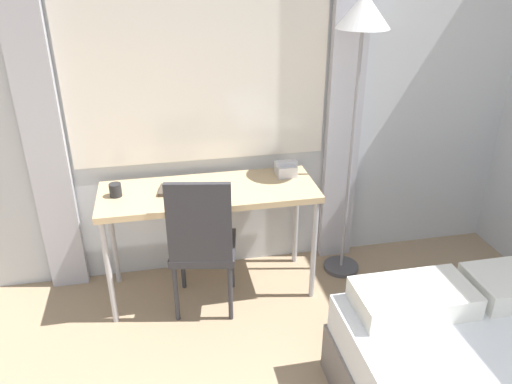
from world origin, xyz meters
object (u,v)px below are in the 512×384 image
at_px(standing_lamp, 361,42).
at_px(book, 180,190).
at_px(telephone, 286,169).
at_px(desk_chair, 202,241).
at_px(mug, 115,190).
at_px(desk, 209,199).

xyz_separation_m(standing_lamp, book, (-1.14, -0.05, -0.86)).
bearing_deg(telephone, book, -170.30).
height_order(desk_chair, mug, desk_chair).
distance_m(desk_chair, telephone, 0.76).
relative_size(desk_chair, mug, 11.68).
bearing_deg(standing_lamp, desk_chair, -165.59).
distance_m(desk, book, 0.19).
relative_size(telephone, mug, 1.81).
xyz_separation_m(desk, desk_chair, (-0.08, -0.22, -0.18)).
distance_m(desk_chair, book, 0.35).
relative_size(desk_chair, book, 3.34).
relative_size(desk, book, 4.77).
bearing_deg(mug, telephone, 5.46).
relative_size(desk, mug, 16.67).
distance_m(book, mug, 0.39).
height_order(desk_chair, telephone, desk_chair).
bearing_deg(book, desk_chair, -65.28).
bearing_deg(mug, desk_chair, -25.42).
bearing_deg(desk_chair, book, 125.41).
xyz_separation_m(book, mug, (-0.39, 0.02, 0.03)).
height_order(book, mug, mug).
xyz_separation_m(desk, mug, (-0.57, 0.02, 0.11)).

